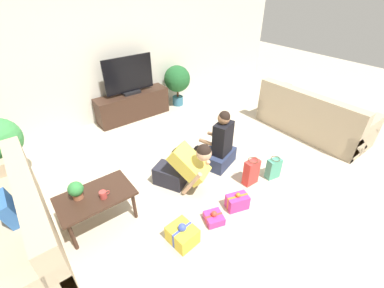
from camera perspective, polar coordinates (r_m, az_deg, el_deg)
The scene contains 19 objects.
ground_plane at distance 3.98m, azimuth 2.40°, elevation -6.73°, with size 16.00×16.00×0.00m, color beige.
wall_back at distance 5.47m, azimuth -16.09°, elevation 18.94°, with size 8.40×0.06×2.60m.
sofa_left at distance 3.45m, azimuth -35.15°, elevation -15.46°, with size 0.84×1.98×0.86m.
sofa_right at distance 5.36m, azimuth 25.03°, elevation 5.23°, with size 0.84×1.98×0.86m.
coffee_table at distance 3.26m, azimuth -20.59°, elevation -11.32°, with size 0.86×0.52×0.44m.
tv_console at distance 5.57m, azimuth -12.96°, elevation 8.34°, with size 1.51×0.41×0.54m.
tv at distance 5.35m, azimuth -13.80°, elevation 14.18°, with size 1.01×0.20×0.74m.
potted_plant_corner_left at distance 4.35m, azimuth -36.90°, elevation 0.33°, with size 0.59×0.59×1.01m.
potted_plant_back_right at distance 5.90m, azimuth -3.30°, elevation 13.99°, with size 0.58×0.58×0.91m.
person_kneeling at distance 3.54m, azimuth -1.87°, elevation -5.24°, with size 0.64×0.84×0.81m.
person_sitting at distance 4.01m, azimuth 6.27°, elevation -0.54°, with size 0.62×0.58×0.96m.
dog at distance 4.09m, azimuth -0.77°, elevation -1.65°, with size 0.42×0.32×0.32m.
gift_box_a at distance 3.09m, azimuth -2.15°, elevation -19.45°, with size 0.30×0.34×0.28m.
gift_box_b at distance 3.32m, azimuth 4.89°, elevation -16.03°, with size 0.27×0.28×0.17m.
gift_box_c at distance 3.48m, azimuth 10.02°, elevation -12.50°, with size 0.32×0.25×0.25m.
gift_bag_a at distance 4.01m, azimuth 17.65°, elevation -5.16°, with size 0.23×0.16×0.35m.
gift_bag_b at distance 3.80m, azimuth 13.02°, elevation -6.08°, with size 0.22×0.15×0.42m.
mug at distance 3.13m, azimuth -19.11°, elevation -10.58°, with size 0.12×0.08×0.09m.
tabletop_plant at distance 3.18m, azimuth -24.39°, elevation -9.28°, with size 0.17×0.17×0.22m.
Camera 1 is at (-1.97, -2.30, 2.58)m, focal length 24.00 mm.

